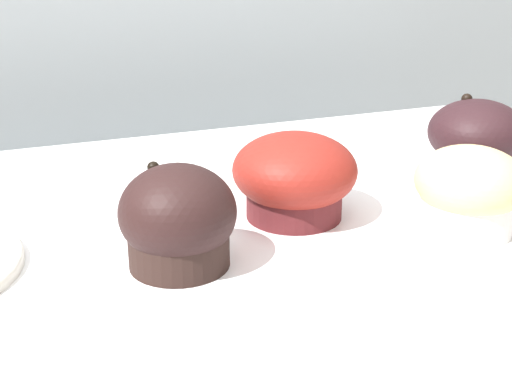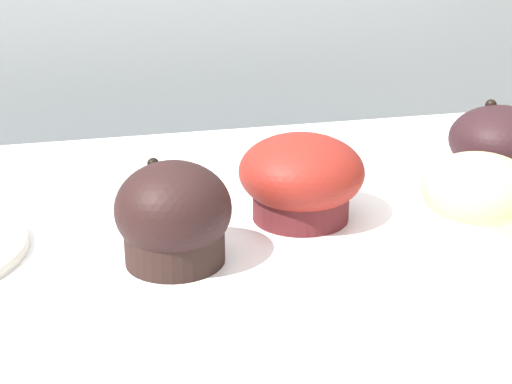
{
  "view_description": "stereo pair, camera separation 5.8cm",
  "coord_description": "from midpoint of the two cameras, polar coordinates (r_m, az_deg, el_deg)",
  "views": [
    {
      "loc": [
        -0.13,
        -0.52,
        1.17
      ],
      "look_at": [
        0.06,
        -0.01,
        0.96
      ],
      "focal_mm": 50.0,
      "sensor_mm": 36.0,
      "label": 1
    },
    {
      "loc": [
        -0.07,
        -0.54,
        1.17
      ],
      "look_at": [
        0.06,
        -0.01,
        0.96
      ],
      "focal_mm": 50.0,
      "sensor_mm": 36.0,
      "label": 2
    }
  ],
  "objects": [
    {
      "name": "wall_back",
      "position": [
        1.16,
        -14.94,
        7.01
      ],
      "size": [
        3.2,
        0.1,
        1.8
      ],
      "primitive_type": "cube",
      "color": "#A8B2B7",
      "rests_on": "ground"
    },
    {
      "name": "muffin_front_center",
      "position": [
        0.75,
        15.14,
        4.03
      ],
      "size": [
        0.1,
        0.1,
        0.09
      ],
      "color": "#463220",
      "rests_on": "display_counter"
    },
    {
      "name": "muffin_back_left",
      "position": [
        0.55,
        -9.27,
        -2.33
      ],
      "size": [
        0.09,
        0.09,
        0.08
      ],
      "color": "black",
      "rests_on": "display_counter"
    },
    {
      "name": "muffin_back_right",
      "position": [
        0.62,
        14.18,
        0.12
      ],
      "size": [
        0.09,
        0.09,
        0.07
      ],
      "color": "silver",
      "rests_on": "display_counter"
    },
    {
      "name": "muffin_front_left",
      "position": [
        0.63,
        0.5,
        1.18
      ],
      "size": [
        0.11,
        0.11,
        0.08
      ],
      "color": "#531C1F",
      "rests_on": "display_counter"
    }
  ]
}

